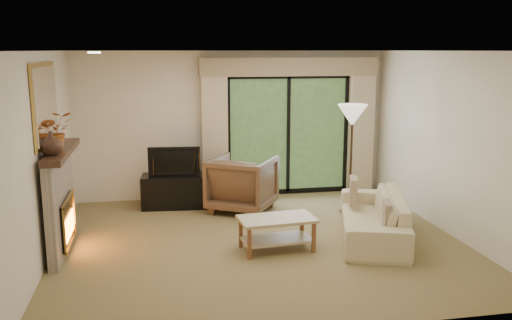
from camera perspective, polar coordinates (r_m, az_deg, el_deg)
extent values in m
plane|color=olive|center=(7.59, 0.43, -8.62)|extent=(5.50, 5.50, 0.00)
plane|color=white|center=(7.12, 0.46, 11.42)|extent=(5.50, 5.50, 0.00)
plane|color=beige|center=(9.68, -2.43, 3.72)|extent=(5.00, 0.00, 5.00)
plane|color=beige|center=(4.88, 6.16, -4.16)|extent=(5.00, 0.00, 5.00)
plane|color=beige|center=(7.24, -21.43, 0.27)|extent=(0.00, 5.00, 5.00)
plane|color=beige|center=(8.22, 19.60, 1.67)|extent=(0.00, 5.00, 5.00)
cube|color=#C9B48E|center=(9.49, -4.38, 2.93)|extent=(0.45, 0.18, 2.35)
cube|color=#C9B48E|center=(10.15, 10.98, 3.31)|extent=(0.45, 0.18, 2.35)
cube|color=tan|center=(9.65, 3.61, 9.76)|extent=(3.20, 0.24, 0.32)
cube|color=black|center=(9.24, -8.48, -3.24)|extent=(1.15, 0.60, 0.55)
imported|color=black|center=(9.13, -8.57, -0.06)|extent=(0.86, 0.19, 0.49)
imported|color=brown|center=(8.91, -1.45, -2.51)|extent=(1.34, 1.35, 0.90)
imported|color=#CDBB8E|center=(7.85, 12.22, -5.80)|extent=(1.45, 2.27, 0.62)
cube|color=brown|center=(7.23, 13.65, -5.64)|extent=(0.20, 0.36, 0.35)
cube|color=brown|center=(8.31, 10.20, -3.19)|extent=(0.22, 0.41, 0.40)
imported|color=#382217|center=(6.95, -20.78, 1.68)|extent=(0.34, 0.34, 0.29)
imported|color=#A35622|center=(7.23, -20.44, 2.87)|extent=(0.55, 0.51, 0.49)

